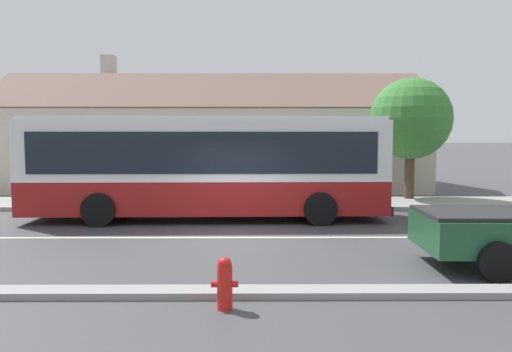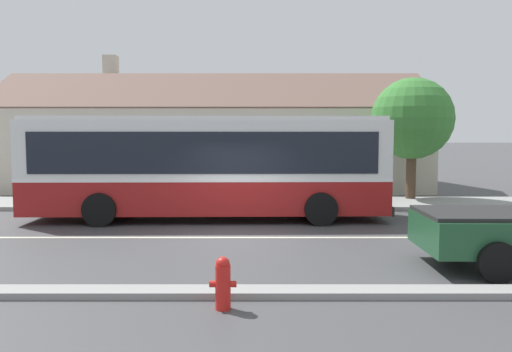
{
  "view_description": "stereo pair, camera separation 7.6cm",
  "coord_description": "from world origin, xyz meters",
  "px_view_note": "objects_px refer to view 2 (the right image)",
  "views": [
    {
      "loc": [
        0.41,
        -12.95,
        2.71
      ],
      "look_at": [
        0.52,
        2.96,
        1.38
      ],
      "focal_mm": 35.0,
      "sensor_mm": 36.0,
      "label": 1
    },
    {
      "loc": [
        0.49,
        -12.95,
        2.71
      ],
      "look_at": [
        0.52,
        2.96,
        1.38
      ],
      "focal_mm": 35.0,
      "sensor_mm": 36.0,
      "label": 2
    }
  ],
  "objects_px": {
    "street_tree_primary": "(410,121)",
    "fire_hydrant": "(222,282)",
    "bus_stop_sign": "(372,164)",
    "bench_by_building": "(76,191)",
    "transit_bus": "(207,165)"
  },
  "relations": [
    {
      "from": "street_tree_primary",
      "to": "bus_stop_sign",
      "type": "height_order",
      "value": "street_tree_primary"
    },
    {
      "from": "transit_bus",
      "to": "bench_by_building",
      "type": "distance_m",
      "value": 6.13
    },
    {
      "from": "bench_by_building",
      "to": "fire_hydrant",
      "type": "xyz_separation_m",
      "value": [
        6.29,
        -11.24,
        -0.14
      ]
    },
    {
      "from": "street_tree_primary",
      "to": "fire_hydrant",
      "type": "xyz_separation_m",
      "value": [
        -6.66,
        -12.36,
        -2.8
      ]
    },
    {
      "from": "transit_bus",
      "to": "street_tree_primary",
      "type": "distance_m",
      "value": 8.82
    },
    {
      "from": "fire_hydrant",
      "to": "bus_stop_sign",
      "type": "distance_m",
      "value": 11.48
    },
    {
      "from": "fire_hydrant",
      "to": "street_tree_primary",
      "type": "bearing_deg",
      "value": 61.68
    },
    {
      "from": "bench_by_building",
      "to": "bus_stop_sign",
      "type": "bearing_deg",
      "value": -4.39
    },
    {
      "from": "transit_bus",
      "to": "street_tree_primary",
      "type": "bearing_deg",
      "value": 27.82
    },
    {
      "from": "street_tree_primary",
      "to": "fire_hydrant",
      "type": "height_order",
      "value": "street_tree_primary"
    },
    {
      "from": "bench_by_building",
      "to": "fire_hydrant",
      "type": "bearing_deg",
      "value": -60.78
    },
    {
      "from": "transit_bus",
      "to": "street_tree_primary",
      "type": "relative_size",
      "value": 2.29
    },
    {
      "from": "transit_bus",
      "to": "fire_hydrant",
      "type": "relative_size",
      "value": 13.65
    },
    {
      "from": "transit_bus",
      "to": "bench_by_building",
      "type": "height_order",
      "value": "transit_bus"
    },
    {
      "from": "bus_stop_sign",
      "to": "street_tree_primary",
      "type": "bearing_deg",
      "value": 45.51
    }
  ]
}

